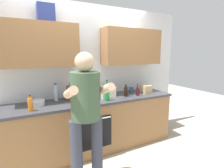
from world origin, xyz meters
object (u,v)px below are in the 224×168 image
Objects in this scene: bottle_soda at (107,92)px; mixing_bowl at (37,103)px; person_standing at (86,111)px; bottle_soy at (126,91)px; grocery_bag_rice at (109,91)px; knife_block at (71,93)px; bottle_juice at (30,104)px; bottle_wine at (137,91)px; grocery_bag_bread at (146,89)px; cup_coffee at (103,96)px; cup_tea at (131,90)px; bottle_hotsauce at (91,91)px; bottle_water at (56,94)px.

mixing_bowl is (-1.03, 0.24, -0.10)m from bottle_soda.
person_standing is 7.90× the size of bottle_soy.
bottle_soda is 1.45× the size of grocery_bag_rice.
mixing_bowl is at bearing -178.59° from grocery_bag_rice.
bottle_soy is 0.71× the size of knife_block.
person_standing is 0.89m from knife_block.
bottle_juice reaches higher than bottle_soy.
bottle_soda is at bearing -29.71° from knife_block.
bottle_wine is 1.20× the size of grocery_bag_bread.
grocery_bag_bread is at bearing 9.69° from bottle_soda.
bottle_soda is 3.64× the size of cup_coffee.
mixing_bowl is at bearing 174.47° from bottle_soy.
bottle_soy is 2.25× the size of cup_coffee.
bottle_wine reaches higher than cup_tea.
bottle_soda is 0.59m from knife_block.
grocery_bag_rice is at bearing 39.30° from cup_coffee.
grocery_bag_bread is (1.43, -0.14, -0.05)m from knife_block.
grocery_bag_rice is at bearing -1.73° from knife_block.
grocery_bag_rice is at bearing 1.41° from mixing_bowl.
grocery_bag_rice is at bearing 171.17° from grocery_bag_bread.
cup_tea is at bearing 10.71° from bottle_juice.
bottle_soda is 0.32m from grocery_bag_rice.
bottle_wine reaches higher than grocery_bag_rice.
bottle_juice is 0.94m from bottle_hotsauce.
knife_block is at bearing 5.53° from mixing_bowl.
cup_coffee is at bearing -140.70° from grocery_bag_rice.
grocery_bag_bread is at bearing -8.83° from grocery_bag_rice.
grocery_bag_rice is 1.30× the size of grocery_bag_bread.
grocery_bag_bread is (0.22, -0.19, 0.02)m from cup_tea.
mixing_bowl is 1.22× the size of grocery_bag_bread.
bottle_water is 1.66m from grocery_bag_bread.
bottle_wine is 1.68m from mixing_bowl.
knife_block is at bearing 87.42° from person_standing.
bottle_soy is 0.31m from grocery_bag_rice.
bottle_water is 1.30× the size of bottle_wine.
bottle_wine is 0.29m from grocery_bag_bread.
bottle_juice is 1.12m from cup_coffee.
bottle_soda is at bearing -13.30° from mixing_bowl.
cup_coffee is at bearing 92.61° from bottle_soda.
bottle_juice is 1.03× the size of bottle_soy.
grocery_bag_bread reaches higher than cup_coffee.
bottle_soda reaches higher than bottle_wine.
mixing_bowl is at bearing 173.76° from cup_coffee.
bottle_water is 3.02× the size of cup_coffee.
bottle_wine is 0.99× the size of mixing_bowl.
grocery_bag_rice is (0.17, 0.14, 0.04)m from cup_coffee.
bottle_water is 0.95× the size of knife_block.
bottle_wine is at bearing -6.28° from cup_coffee.
bottle_hotsauce is at bearing 173.64° from bottle_soy.
mixing_bowl is 1.20m from grocery_bag_rice.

